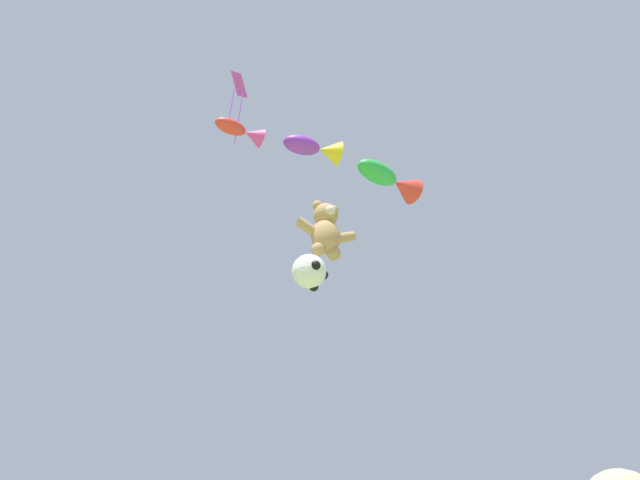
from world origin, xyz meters
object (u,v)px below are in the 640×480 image
(fish_kite_emerald, at_px, (391,180))
(diamond_kite, at_px, (239,90))
(fish_kite_crimson, at_px, (242,131))
(fish_kite_violet, at_px, (316,148))
(teddy_bear_kite, at_px, (326,230))
(soccer_ball_kite, at_px, (310,271))

(fish_kite_emerald, relative_size, diamond_kite, 0.82)
(fish_kite_crimson, bearing_deg, fish_kite_emerald, 4.20)
(fish_kite_violet, relative_size, fish_kite_crimson, 1.29)
(fish_kite_emerald, height_order, fish_kite_crimson, fish_kite_emerald)
(teddy_bear_kite, distance_m, fish_kite_emerald, 4.02)
(fish_kite_crimson, height_order, diamond_kite, diamond_kite)
(soccer_ball_kite, bearing_deg, fish_kite_emerald, 8.10)
(teddy_bear_kite, relative_size, fish_kite_crimson, 1.27)
(fish_kite_crimson, bearing_deg, fish_kite_violet, 2.35)
(teddy_bear_kite, bearing_deg, fish_kite_crimson, -178.33)
(fish_kite_emerald, height_order, fish_kite_violet, fish_kite_emerald)
(teddy_bear_kite, relative_size, fish_kite_emerald, 0.73)
(fish_kite_violet, height_order, diamond_kite, diamond_kite)
(fish_kite_emerald, distance_m, fish_kite_violet, 2.88)
(teddy_bear_kite, distance_m, diamond_kite, 5.76)
(soccer_ball_kite, distance_m, fish_kite_violet, 4.62)
(teddy_bear_kite, xyz_separation_m, fish_kite_emerald, (2.55, 0.30, 3.09))
(soccer_ball_kite, bearing_deg, fish_kite_violet, 35.98)
(fish_kite_emerald, bearing_deg, fish_kite_crimson, -175.80)
(fish_kite_emerald, distance_m, fish_kite_crimson, 5.24)
(soccer_ball_kite, relative_size, fish_kite_violet, 0.51)
(soccer_ball_kite, xyz_separation_m, fish_kite_violet, (0.21, 0.15, 4.61))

